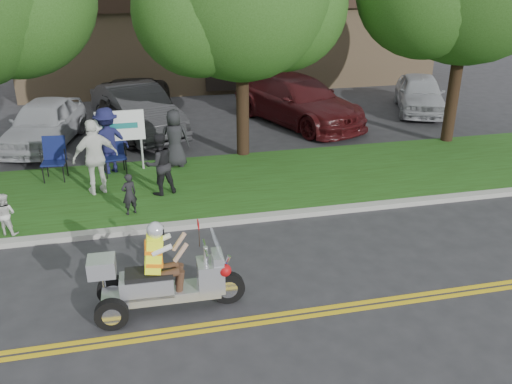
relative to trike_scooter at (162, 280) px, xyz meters
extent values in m
plane|color=#28282B|center=(2.31, -0.14, -0.57)|extent=(120.00, 120.00, 0.00)
cube|color=gold|center=(2.31, -0.72, -0.57)|extent=(60.00, 0.10, 0.01)
cube|color=gold|center=(2.31, -0.56, -0.57)|extent=(60.00, 0.10, 0.01)
cube|color=#A8A89E|center=(2.31, 2.91, -0.51)|extent=(60.00, 0.25, 0.12)
cube|color=#224312|center=(2.31, 5.06, -0.52)|extent=(60.00, 4.00, 0.10)
cube|color=#9E7F5B|center=(4.31, 18.86, 1.43)|extent=(18.00, 8.00, 4.00)
cube|color=black|center=(4.31, 14.81, 3.13)|extent=(18.00, 0.30, 0.60)
cylinder|color=#332114|center=(2.81, 7.06, 1.53)|extent=(0.36, 0.36, 4.20)
sphere|color=#224814|center=(4.01, 7.36, 3.63)|extent=(3.60, 3.60, 3.60)
sphere|color=#224814|center=(1.61, 6.86, 3.55)|extent=(3.36, 3.36, 3.36)
cylinder|color=#332114|center=(9.31, 6.86, 1.81)|extent=(0.36, 0.36, 4.76)
cylinder|color=silver|center=(-1.09, 6.46, -0.02)|extent=(0.06, 0.06, 1.10)
cylinder|color=silver|center=(-0.09, 6.46, -0.02)|extent=(0.06, 0.06, 1.10)
cube|color=white|center=(-0.59, 6.46, 0.78)|extent=(1.25, 0.06, 0.80)
cylinder|color=black|center=(1.09, -0.02, -0.29)|extent=(0.57, 0.15, 0.57)
cylinder|color=black|center=(-0.82, -0.32, -0.31)|extent=(0.54, 0.16, 0.53)
cylinder|color=black|center=(-0.81, 0.36, -0.31)|extent=(0.54, 0.16, 0.53)
cube|color=#B3B5BD|center=(0.04, 0.00, -0.25)|extent=(1.82, 0.48, 0.17)
cube|color=#B3B5BD|center=(-0.24, 0.01, -0.05)|extent=(0.87, 0.46, 0.33)
cube|color=black|center=(-0.20, 0.01, 0.15)|extent=(0.77, 0.42, 0.10)
cube|color=#B3B5BD|center=(0.80, -0.02, 0.00)|extent=(0.44, 0.47, 0.52)
cube|color=silver|center=(0.94, -0.02, 0.55)|extent=(0.19, 0.44, 0.46)
cube|color=#B3B5BD|center=(-0.91, 0.02, 0.38)|extent=(0.44, 0.41, 0.29)
sphere|color=#B20C0F|center=(1.02, -0.16, 0.17)|extent=(0.21, 0.21, 0.21)
cube|color=#EBFF1A|center=(-0.09, 0.00, 0.53)|extent=(0.34, 0.39, 0.62)
sphere|color=silver|center=(-0.03, 0.00, 0.93)|extent=(0.28, 0.28, 0.28)
cylinder|color=black|center=(-2.60, 5.95, -0.24)|extent=(0.03, 0.03, 0.46)
cylinder|color=black|center=(-2.10, 5.90, -0.24)|extent=(0.03, 0.03, 0.46)
cylinder|color=black|center=(-2.55, 6.41, -0.24)|extent=(0.03, 0.03, 0.46)
cylinder|color=black|center=(-2.06, 6.36, -0.24)|extent=(0.03, 0.03, 0.46)
cube|color=#10194D|center=(-2.33, 6.16, 0.00)|extent=(0.62, 0.58, 0.04)
cube|color=#10194D|center=(-2.30, 6.41, 0.31)|extent=(0.59, 0.23, 0.62)
cylinder|color=black|center=(-1.04, 5.92, -0.24)|extent=(0.03, 0.03, 0.47)
cylinder|color=black|center=(-0.54, 5.99, -0.24)|extent=(0.03, 0.03, 0.47)
cylinder|color=black|center=(-1.11, 6.38, -0.24)|extent=(0.03, 0.03, 0.47)
cylinder|color=black|center=(-0.60, 6.46, -0.24)|extent=(0.03, 0.03, 0.47)
cube|color=#0D143F|center=(-0.82, 6.19, 0.01)|extent=(0.66, 0.61, 0.04)
cube|color=#0D143F|center=(-0.86, 6.44, 0.33)|extent=(0.60, 0.26, 0.63)
imported|color=black|center=(0.28, 4.65, 0.29)|extent=(0.89, 0.78, 1.53)
imported|color=white|center=(-1.20, 5.04, 0.45)|extent=(1.17, 0.75, 1.84)
imported|color=#191A45|center=(-0.95, 6.40, 0.41)|extent=(1.30, 1.03, 1.76)
imported|color=black|center=(0.80, 6.46, 0.32)|extent=(0.84, 0.61, 1.59)
imported|color=black|center=(-0.47, 3.66, 0.01)|extent=(0.41, 0.36, 0.96)
imported|color=silver|center=(-2.98, 3.26, -0.02)|extent=(0.54, 0.49, 0.91)
imported|color=#B3B5BB|center=(-2.95, 9.48, 0.14)|extent=(2.52, 4.44, 1.42)
imported|color=#2B2B2D|center=(-0.11, 10.08, 0.21)|extent=(3.18, 5.06, 1.57)
imported|color=black|center=(-0.13, 10.63, 0.20)|extent=(2.68, 5.63, 1.55)
imported|color=#410F11|center=(5.39, 10.11, 0.23)|extent=(4.24, 5.95, 1.60)
imported|color=#A8AAAF|center=(10.31, 10.53, 0.11)|extent=(3.01, 4.34, 1.37)
camera|label=1|loc=(-0.17, -7.67, 4.88)|focal=38.00mm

